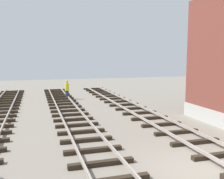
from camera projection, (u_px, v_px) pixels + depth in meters
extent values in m
plane|color=gray|center=(200.00, 170.00, 9.11)|extent=(80.00, 80.00, 0.00)
cube|color=#2D2319|center=(219.00, 155.00, 10.31)|extent=(2.50, 0.24, 0.18)
cube|color=#2D2319|center=(195.00, 142.00, 11.87)|extent=(2.50, 0.24, 0.18)
cube|color=#2D2319|center=(176.00, 132.00, 13.43)|extent=(2.50, 0.24, 0.18)
cube|color=#2D2319|center=(161.00, 124.00, 15.00)|extent=(2.50, 0.24, 0.18)
cube|color=#2D2319|center=(149.00, 118.00, 16.56)|extent=(2.50, 0.24, 0.18)
cube|color=#2D2319|center=(140.00, 113.00, 18.12)|extent=(2.50, 0.24, 0.18)
cube|color=#2D2319|center=(131.00, 108.00, 19.69)|extent=(2.50, 0.24, 0.18)
cube|color=#2D2319|center=(124.00, 105.00, 21.25)|extent=(2.50, 0.24, 0.18)
cube|color=#2D2319|center=(118.00, 101.00, 22.81)|extent=(2.50, 0.24, 0.18)
cube|color=#2D2319|center=(112.00, 99.00, 24.38)|extent=(2.50, 0.24, 0.18)
cube|color=#2D2319|center=(108.00, 96.00, 25.94)|extent=(2.50, 0.24, 0.18)
cube|color=#2D2319|center=(104.00, 94.00, 27.50)|extent=(2.50, 0.24, 0.18)
cube|color=#2D2319|center=(100.00, 92.00, 29.07)|extent=(2.50, 0.24, 0.18)
cube|color=#2D2319|center=(96.00, 90.00, 30.63)|extent=(2.50, 0.24, 0.18)
cube|color=#2D2319|center=(93.00, 89.00, 32.19)|extent=(2.50, 0.24, 0.18)
cube|color=#9E9389|center=(219.00, 161.00, 9.30)|extent=(0.08, 49.38, 0.14)
cube|color=#2D2319|center=(101.00, 163.00, 9.50)|extent=(2.50, 0.24, 0.18)
cube|color=#2D2319|center=(93.00, 150.00, 10.84)|extent=(2.50, 0.24, 0.18)
cube|color=#2D2319|center=(87.00, 140.00, 12.18)|extent=(2.50, 0.24, 0.18)
cube|color=#2D2319|center=(81.00, 132.00, 13.52)|extent=(2.50, 0.24, 0.18)
cube|color=#2D2319|center=(77.00, 125.00, 14.86)|extent=(2.50, 0.24, 0.18)
cube|color=#2D2319|center=(74.00, 119.00, 16.20)|extent=(2.50, 0.24, 0.18)
cube|color=#2D2319|center=(71.00, 115.00, 17.54)|extent=(2.50, 0.24, 0.18)
cube|color=#2D2319|center=(68.00, 111.00, 18.88)|extent=(2.50, 0.24, 0.18)
cube|color=#2D2319|center=(66.00, 107.00, 20.22)|extent=(2.50, 0.24, 0.18)
cube|color=#2D2319|center=(64.00, 104.00, 21.56)|extent=(2.50, 0.24, 0.18)
cube|color=#2D2319|center=(62.00, 101.00, 22.90)|extent=(2.50, 0.24, 0.18)
cube|color=#2D2319|center=(60.00, 99.00, 24.24)|extent=(2.50, 0.24, 0.18)
cube|color=#2D2319|center=(59.00, 97.00, 25.58)|extent=(2.50, 0.24, 0.18)
cube|color=#2D2319|center=(58.00, 95.00, 26.92)|extent=(2.50, 0.24, 0.18)
cube|color=#2D2319|center=(57.00, 93.00, 28.26)|extent=(2.50, 0.24, 0.18)
cube|color=#2D2319|center=(56.00, 91.00, 29.60)|extent=(2.50, 0.24, 0.18)
cube|color=#2D2319|center=(55.00, 90.00, 30.94)|extent=(2.50, 0.24, 0.18)
cube|color=#9E9389|center=(90.00, 179.00, 7.93)|extent=(0.08, 49.38, 0.14)
cube|color=#9E9389|center=(134.00, 173.00, 8.35)|extent=(0.08, 49.38, 0.14)
cube|color=#2D2319|center=(2.00, 109.00, 19.47)|extent=(2.50, 0.24, 0.18)
cube|color=#2D2319|center=(4.00, 106.00, 20.74)|extent=(2.50, 0.24, 0.18)
cube|color=#2D2319|center=(5.00, 103.00, 22.01)|extent=(2.50, 0.24, 0.18)
cube|color=#2D2319|center=(7.00, 101.00, 23.28)|extent=(2.50, 0.24, 0.18)
cube|color=#2D2319|center=(8.00, 98.00, 24.54)|extent=(2.50, 0.24, 0.18)
cube|color=#2D2319|center=(10.00, 96.00, 25.81)|extent=(2.50, 0.24, 0.18)
cube|color=#2D2319|center=(11.00, 95.00, 27.08)|extent=(2.50, 0.24, 0.18)
cube|color=#2D2319|center=(12.00, 93.00, 28.35)|extent=(2.50, 0.24, 0.18)
cube|color=#2D2319|center=(13.00, 91.00, 29.61)|extent=(2.50, 0.24, 0.18)
cylinder|color=#262D4C|center=(67.00, 95.00, 24.51)|extent=(0.32, 0.32, 0.85)
cylinder|color=yellow|center=(67.00, 87.00, 24.42)|extent=(0.40, 0.40, 0.65)
sphere|color=tan|center=(67.00, 82.00, 24.37)|extent=(0.24, 0.24, 0.24)
sphere|color=yellow|center=(67.00, 81.00, 24.35)|extent=(0.22, 0.22, 0.22)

